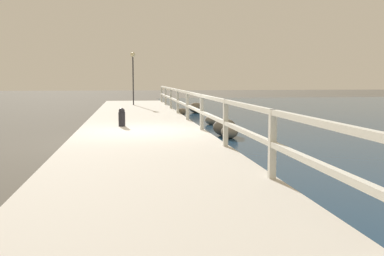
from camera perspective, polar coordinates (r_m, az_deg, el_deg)
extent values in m
plane|color=#4C473D|center=(12.95, -6.39, -1.91)|extent=(120.00, 120.00, 0.00)
cube|color=beige|center=(12.92, -6.40, -1.13)|extent=(3.68, 36.00, 0.36)
cube|color=silver|center=(6.74, 10.16, -2.02)|extent=(0.10, 0.10, 1.03)
cube|color=silver|center=(9.84, 4.29, 0.65)|extent=(0.10, 0.10, 1.03)
cube|color=silver|center=(13.02, 1.26, 2.02)|extent=(0.10, 0.10, 1.03)
cube|color=silver|center=(16.22, -0.59, 2.86)|extent=(0.10, 0.10, 1.03)
cube|color=silver|center=(19.43, -1.83, 3.42)|extent=(0.10, 0.10, 1.03)
cube|color=silver|center=(22.65, -2.71, 3.81)|extent=(0.10, 0.10, 1.03)
cube|color=silver|center=(25.87, -3.38, 4.11)|extent=(0.10, 0.10, 1.03)
cube|color=silver|center=(29.10, -3.90, 4.34)|extent=(0.10, 0.10, 1.03)
cube|color=silver|center=(12.99, 1.26, 4.11)|extent=(0.09, 32.50, 0.08)
cube|color=silver|center=(13.02, 1.26, 2.02)|extent=(0.09, 32.50, 0.08)
ellipsoid|color=#666056|center=(14.53, 4.14, 0.11)|extent=(0.75, 0.67, 0.56)
ellipsoid|color=slate|center=(22.63, -1.28, 2.08)|extent=(0.49, 0.44, 0.37)
ellipsoid|color=gray|center=(18.14, 2.41, 1.01)|extent=(0.47, 0.42, 0.35)
ellipsoid|color=gray|center=(13.92, 4.78, -0.49)|extent=(0.54, 0.48, 0.40)
ellipsoid|color=slate|center=(24.46, 0.47, 2.62)|extent=(0.75, 0.67, 0.56)
cylinder|color=black|center=(14.14, -8.90, 1.10)|extent=(0.21, 0.21, 0.45)
sphere|color=black|center=(14.12, -8.92, 2.15)|extent=(0.19, 0.19, 0.19)
cylinder|color=#2D2D33|center=(25.73, -7.48, 5.93)|extent=(0.07, 0.07, 2.71)
sphere|color=beige|center=(25.77, -7.53, 9.25)|extent=(0.27, 0.27, 0.27)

